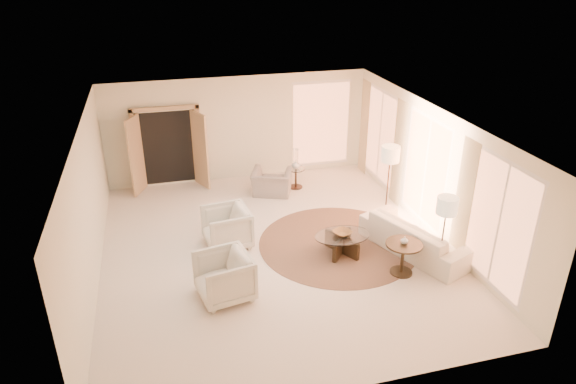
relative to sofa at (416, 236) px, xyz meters
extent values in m
cube|color=#F1E1CE|center=(-2.82, 0.83, -0.36)|extent=(7.00, 8.00, 0.02)
cube|color=white|center=(-2.82, 0.83, 2.45)|extent=(7.00, 8.00, 0.02)
cube|color=#EDE8CB|center=(-2.82, 4.83, 1.05)|extent=(7.00, 0.04, 2.80)
cube|color=#EDE8CB|center=(-2.82, -3.17, 1.05)|extent=(7.00, 0.04, 2.80)
cube|color=#EDE8CB|center=(-6.32, 0.83, 1.05)|extent=(0.04, 8.00, 2.80)
cube|color=#EDE8CB|center=(0.68, 0.83, 1.05)|extent=(0.04, 8.00, 2.80)
cube|color=tan|center=(-4.72, 4.72, 0.73)|extent=(1.80, 0.12, 2.16)
cube|color=tan|center=(-5.52, 4.45, 0.68)|extent=(0.35, 0.66, 2.00)
cube|color=tan|center=(-3.92, 4.45, 0.68)|extent=(0.35, 0.66, 2.00)
cylinder|color=#3F261B|center=(-1.45, 0.69, -0.35)|extent=(3.96, 3.96, 0.01)
imported|color=silver|center=(0.00, 0.00, 0.00)|extent=(1.78, 2.60, 0.71)
imported|color=silver|center=(-3.75, 1.26, 0.11)|extent=(0.95, 1.00, 0.94)
imported|color=silver|center=(-4.07, -0.54, 0.12)|extent=(1.01, 1.06, 0.94)
imported|color=gray|center=(-2.24, 3.52, 0.07)|extent=(1.14, 0.95, 0.86)
cube|color=black|center=(-1.51, 0.32, -0.16)|extent=(0.50, 0.80, 0.39)
cube|color=black|center=(-1.51, 0.32, -0.16)|extent=(0.63, 0.72, 0.39)
cylinder|color=white|center=(-1.51, 0.32, 0.07)|extent=(1.28, 1.28, 0.02)
cylinder|color=black|center=(-0.64, -0.67, -0.34)|extent=(0.44, 0.44, 0.03)
cylinder|color=black|center=(-0.64, -0.67, -0.03)|extent=(0.07, 0.07, 0.63)
cylinder|color=black|center=(-0.64, -0.67, 0.29)|extent=(0.70, 0.70, 0.03)
cylinder|color=#2F2219|center=(-1.53, 3.73, -0.34)|extent=(0.36, 0.36, 0.03)
cylinder|color=#2F2219|center=(-1.53, 3.73, -0.09)|extent=(0.05, 0.05, 0.51)
cylinder|color=white|center=(-1.53, 3.73, 0.18)|extent=(0.47, 0.47, 0.03)
cylinder|color=#2F2219|center=(0.08, 1.64, -0.34)|extent=(0.30, 0.30, 0.03)
cylinder|color=#2F2219|center=(0.08, 1.64, 0.38)|extent=(0.03, 0.03, 1.48)
cylinder|color=beige|center=(0.08, 1.64, 1.21)|extent=(0.42, 0.42, 0.36)
cylinder|color=#2F2219|center=(0.08, -0.80, -0.34)|extent=(0.27, 0.27, 0.03)
cylinder|color=#2F2219|center=(0.08, -0.80, 0.33)|extent=(0.03, 0.03, 1.36)
cylinder|color=beige|center=(0.08, -0.80, 1.09)|extent=(0.39, 0.39, 0.33)
imported|color=brown|center=(-1.51, 0.32, 0.12)|extent=(0.48, 0.48, 0.09)
imported|color=silver|center=(-0.64, -0.67, 0.38)|extent=(0.18, 0.18, 0.15)
imported|color=silver|center=(-1.53, 3.73, 0.31)|extent=(0.27, 0.27, 0.24)
camera|label=1|loc=(-4.93, -8.21, 5.32)|focal=32.00mm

